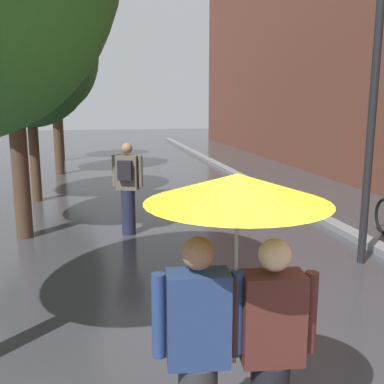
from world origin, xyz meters
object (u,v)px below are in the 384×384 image
object	(u,v)px
street_tree_2	(28,64)
street_tree_3	(53,55)
pedestrian_walking_midground	(128,187)
couple_under_umbrella	(236,278)
street_tree_1	(8,10)
street_lamp_post	(374,94)
street_tree_4	(57,61)

from	to	relation	value
street_tree_2	street_tree_3	size ratio (longest dim) A/B	0.83
street_tree_2	pedestrian_walking_midground	size ratio (longest dim) A/B	2.83
pedestrian_walking_midground	couple_under_umbrella	bearing A→B (deg)	-87.11
street_tree_2	street_tree_3	world-z (taller)	street_tree_3
street_tree_1	street_tree_3	xyz separation A→B (m)	(0.08, 7.69, 0.01)
couple_under_umbrella	pedestrian_walking_midground	distance (m)	5.86
street_tree_2	couple_under_umbrella	size ratio (longest dim) A/B	2.39
street_lamp_post	street_tree_2	bearing A→B (deg)	133.79
street_lamp_post	street_tree_3	bearing A→B (deg)	117.46
street_tree_4	pedestrian_walking_midground	distance (m)	12.32
street_tree_1	street_lamp_post	distance (m)	6.10
street_tree_4	pedestrian_walking_midground	bearing A→B (deg)	-80.28
street_tree_3	pedestrian_walking_midground	distance (m)	8.65
couple_under_umbrella	pedestrian_walking_midground	bearing A→B (deg)	92.89
street_tree_4	couple_under_umbrella	xyz separation A→B (m)	(2.31, -17.57, -2.72)
couple_under_umbrella	street_lamp_post	bearing A→B (deg)	47.86
street_lamp_post	couple_under_umbrella	bearing A→B (deg)	-132.14
street_tree_3	street_tree_4	bearing A→B (deg)	92.65
street_tree_3	street_lamp_post	size ratio (longest dim) A/B	1.34
street_tree_4	couple_under_umbrella	size ratio (longest dim) A/B	2.69
street_lamp_post	street_tree_1	bearing A→B (deg)	154.98
street_tree_2	street_tree_3	xyz separation A→B (m)	(0.24, 4.42, 0.63)
street_tree_1	street_tree_3	bearing A→B (deg)	89.41
street_tree_2	couple_under_umbrella	world-z (taller)	street_tree_2
street_tree_1	street_tree_2	distance (m)	3.33
street_tree_4	street_lamp_post	bearing A→B (deg)	-68.71
street_tree_2	street_tree_4	distance (m)	8.31
couple_under_umbrella	street_tree_1	bearing A→B (deg)	110.13
pedestrian_walking_midground	street_tree_3	bearing A→B (deg)	103.10
street_tree_2	street_tree_4	size ratio (longest dim) A/B	0.89
street_tree_4	street_tree_2	bearing A→B (deg)	-90.44
street_tree_2	pedestrian_walking_midground	distance (m)	4.72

